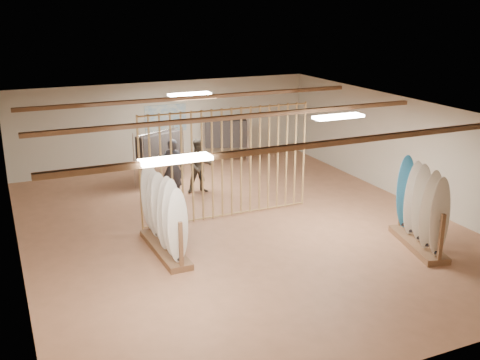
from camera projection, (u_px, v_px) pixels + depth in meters
name	position (u px, v px, depth m)	size (l,w,h in m)	color
floor	(240.00, 227.00, 13.64)	(12.00, 12.00, 0.00)	#AB7452
ceiling	(240.00, 113.00, 12.80)	(12.00, 12.00, 0.00)	gray
wall_back	(166.00, 124.00, 18.44)	(12.00, 12.00, 0.00)	beige
wall_front	(411.00, 282.00, 7.99)	(12.00, 12.00, 0.00)	beige
wall_left	(13.00, 201.00, 11.27)	(12.00, 12.00, 0.00)	beige
wall_right	(409.00, 150.00, 15.16)	(12.00, 12.00, 0.00)	beige
ceiling_slats	(240.00, 117.00, 12.82)	(9.50, 6.12, 0.10)	brown
light_panels	(240.00, 116.00, 12.82)	(1.20, 0.35, 0.06)	white
bamboo_partition	(227.00, 163.00, 13.91)	(4.45, 0.05, 2.78)	tan
poster	(166.00, 118.00, 18.37)	(1.40, 0.03, 0.90)	teal
rack_left	(164.00, 226.00, 12.10)	(0.56, 2.24, 1.80)	brown
rack_right	(420.00, 220.00, 12.34)	(1.01, 2.05, 1.89)	brown
clothing_rack_a	(159.00, 149.00, 16.61)	(1.46, 0.93, 1.65)	silver
clothing_rack_b	(226.00, 134.00, 18.74)	(1.43, 0.80, 1.60)	silver
shopper_a	(173.00, 163.00, 15.70)	(0.67, 0.45, 1.84)	#2B2D34
shopper_b	(200.00, 162.00, 15.88)	(0.86, 0.67, 1.78)	#3D372F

